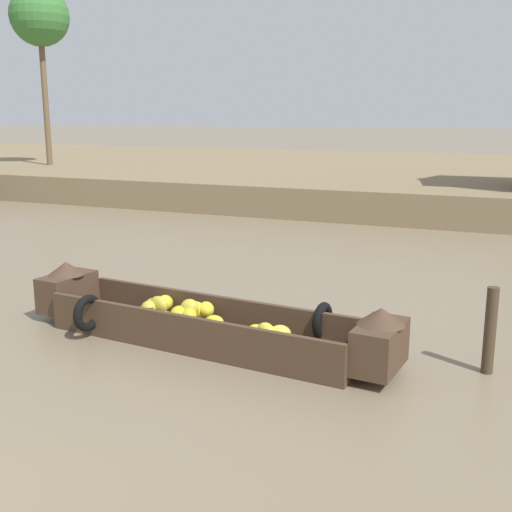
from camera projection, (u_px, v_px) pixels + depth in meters
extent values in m
plane|color=#7A6B51|center=(268.00, 266.00, 12.94)|extent=(300.00, 300.00, 0.00)
cube|color=#7F6B4C|center=(405.00, 177.00, 26.92)|extent=(160.00, 20.00, 0.94)
cube|color=#473323|center=(203.00, 338.00, 8.59)|extent=(4.55, 1.46, 0.12)
cube|color=#473323|center=(221.00, 310.00, 8.95)|extent=(4.46, 0.49, 0.41)
cube|color=#473323|center=(182.00, 330.00, 8.12)|extent=(4.46, 0.49, 0.41)
cube|color=#473323|center=(380.00, 346.00, 7.38)|extent=(0.55, 0.93, 0.54)
cone|color=#473323|center=(381.00, 316.00, 7.29)|extent=(0.61, 0.61, 0.20)
cube|color=#473323|center=(68.00, 292.00, 9.66)|extent=(0.55, 0.93, 0.54)
cone|color=#473323|center=(66.00, 268.00, 9.58)|extent=(0.61, 0.61, 0.20)
cube|color=#473323|center=(147.00, 309.00, 8.97)|extent=(0.29, 0.96, 0.05)
torus|color=black|center=(323.00, 321.00, 8.35)|extent=(0.17, 0.53, 0.52)
torus|color=black|center=(88.00, 313.00, 8.70)|extent=(0.17, 0.53, 0.52)
ellipsoid|color=yellow|center=(189.00, 315.00, 8.56)|extent=(0.32, 0.32, 0.19)
ellipsoid|color=yellow|center=(256.00, 333.00, 7.99)|extent=(0.35, 0.35, 0.22)
ellipsoid|color=yellow|center=(214.00, 322.00, 8.27)|extent=(0.28, 0.22, 0.18)
ellipsoid|color=yellow|center=(206.00, 309.00, 8.75)|extent=(0.35, 0.36, 0.22)
ellipsoid|color=yellow|center=(281.00, 340.00, 7.79)|extent=(0.31, 0.32, 0.23)
ellipsoid|color=yellow|center=(165.00, 303.00, 9.15)|extent=(0.35, 0.38, 0.22)
ellipsoid|color=gold|center=(190.00, 308.00, 8.65)|extent=(0.31, 0.27, 0.25)
ellipsoid|color=yellow|center=(196.00, 310.00, 8.77)|extent=(0.33, 0.31, 0.24)
ellipsoid|color=gold|center=(159.00, 305.00, 9.06)|extent=(0.37, 0.28, 0.27)
ellipsoid|color=yellow|center=(179.00, 313.00, 8.63)|extent=(0.33, 0.34, 0.20)
ellipsoid|color=gold|center=(165.00, 319.00, 8.48)|extent=(0.29, 0.26, 0.21)
ellipsoid|color=gold|center=(149.00, 308.00, 9.03)|extent=(0.33, 0.33, 0.20)
ellipsoid|color=yellow|center=(152.00, 306.00, 9.20)|extent=(0.32, 0.31, 0.21)
ellipsoid|color=yellow|center=(269.00, 338.00, 7.77)|extent=(0.28, 0.33, 0.21)
ellipsoid|color=yellow|center=(266.00, 333.00, 7.85)|extent=(0.35, 0.31, 0.28)
ellipsoid|color=yellow|center=(280.00, 334.00, 7.85)|extent=(0.34, 0.29, 0.23)
cylinder|color=brown|center=(45.00, 97.00, 26.54)|extent=(0.24, 0.24, 5.68)
sphere|color=#387533|center=(39.00, 16.00, 25.83)|extent=(2.42, 2.42, 2.42)
cylinder|color=#423323|center=(490.00, 331.00, 7.49)|extent=(0.14, 0.14, 1.07)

